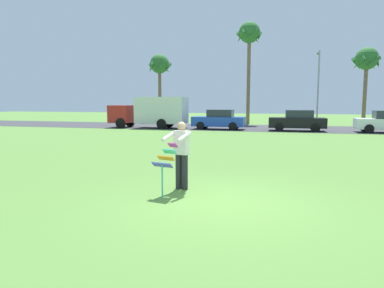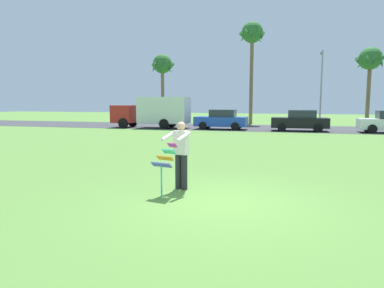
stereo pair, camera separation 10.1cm
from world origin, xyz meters
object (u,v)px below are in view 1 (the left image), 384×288
kite_held (166,160)px  palm_tree_right_near (249,38)px  parked_truck_red_cab (152,111)px  palm_tree_centre_far (367,62)px  parked_car_black (297,121)px  streetlight_pole (318,83)px  parked_car_blue (219,120)px  person_kite_flyer (181,153)px  palm_tree_left_near (160,66)px

kite_held → palm_tree_right_near: size_ratio=0.12×
parked_truck_red_cab → palm_tree_centre_far: 20.77m
parked_car_black → streetlight_pole: bearing=75.6°
parked_car_blue → streetlight_pole: bearing=43.3°
parked_car_black → streetlight_pole: size_ratio=0.61×
person_kite_flyer → kite_held: person_kite_flyer is taller
kite_held → parked_car_black: 20.59m
parked_car_blue → palm_tree_left_near: palm_tree_left_near is taller
person_kite_flyer → kite_held: bearing=-103.5°
parked_car_blue → palm_tree_centre_far: palm_tree_centre_far is taller
parked_truck_red_cab → palm_tree_left_near: 10.53m
palm_tree_centre_far → kite_held: bearing=-108.4°
kite_held → streetlight_pole: (5.37, 27.89, 3.15)m
parked_truck_red_cab → palm_tree_right_near: (7.18, 8.26, 7.18)m
parked_car_blue → streetlight_pole: streetlight_pole is taller
person_kite_flyer → streetlight_pole: streetlight_pole is taller
palm_tree_right_near → palm_tree_centre_far: (10.99, 0.71, -2.60)m
palm_tree_right_near → streetlight_pole: 8.10m
parked_car_blue → palm_tree_left_near: (-8.46, 9.04, 5.32)m
kite_held → parked_car_black: bearing=80.4°
kite_held → parked_truck_red_cab: bearing=112.6°
palm_tree_right_near → person_kite_flyer: bearing=-87.1°
person_kite_flyer → parked_truck_red_cab: parked_truck_red_cab is taller
parked_truck_red_cab → palm_tree_right_near: size_ratio=0.66×
streetlight_pole → palm_tree_right_near: bearing=174.2°
parked_car_black → kite_held: bearing=-99.6°
palm_tree_left_near → palm_tree_centre_far: (20.85, -0.08, -0.10)m
parked_car_blue → palm_tree_left_near: 13.48m
person_kite_flyer → parked_car_black: bearing=80.6°
parked_car_black → palm_tree_right_near: palm_tree_right_near is taller
palm_tree_right_near → kite_held: bearing=-87.5°
parked_car_blue → palm_tree_right_near: bearing=80.3°
parked_car_blue → palm_tree_right_near: palm_tree_right_near is taller
parked_truck_red_cab → person_kite_flyer: bearing=-66.3°
palm_tree_centre_far → palm_tree_left_near: bearing=179.8°
person_kite_flyer → palm_tree_centre_far: bearing=71.5°
kite_held → parked_car_blue: bearing=97.5°
kite_held → parked_car_blue: 20.48m
parked_truck_red_cab → parked_car_blue: (5.77, -0.00, -0.64)m
palm_tree_left_near → streetlight_pole: palm_tree_left_near is taller
palm_tree_centre_far → palm_tree_right_near: bearing=-176.3°
palm_tree_centre_far → person_kite_flyer: bearing=-108.5°
parked_truck_red_cab → parked_car_black: (11.86, 0.00, -0.64)m
parked_truck_red_cab → parked_car_blue: bearing=-0.0°
parked_car_blue → palm_tree_left_near: bearing=133.1°
kite_held → palm_tree_centre_far: palm_tree_centre_far is taller
person_kite_flyer → palm_tree_centre_far: size_ratio=0.24×
palm_tree_centre_far → streetlight_pole: palm_tree_centre_far is taller
kite_held → streetlight_pole: streetlight_pole is taller
palm_tree_left_near → palm_tree_right_near: (9.86, -0.78, 2.50)m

